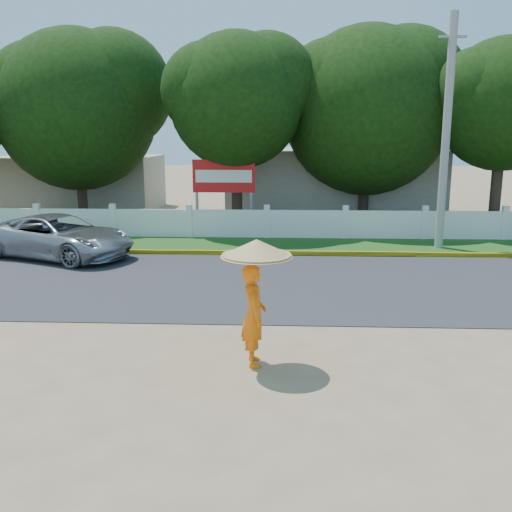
{
  "coord_description": "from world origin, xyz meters",
  "views": [
    {
      "loc": [
        0.57,
        -10.5,
        4.04
      ],
      "look_at": [
        0.0,
        2.0,
        1.3
      ],
      "focal_mm": 40.0,
      "sensor_mm": 36.0,
      "label": 1
    }
  ],
  "objects": [
    {
      "name": "ground",
      "position": [
        0.0,
        0.0,
        0.0
      ],
      "size": [
        120.0,
        120.0,
        0.0
      ],
      "primitive_type": "plane",
      "color": "#9E8460",
      "rests_on": "ground"
    },
    {
      "name": "road",
      "position": [
        0.0,
        4.5,
        0.01
      ],
      "size": [
        60.0,
        7.0,
        0.02
      ],
      "primitive_type": "cube",
      "color": "#38383A",
      "rests_on": "ground"
    },
    {
      "name": "grass_verge",
      "position": [
        0.0,
        9.75,
        0.01
      ],
      "size": [
        60.0,
        3.5,
        0.03
      ],
      "primitive_type": "cube",
      "color": "#2D601E",
      "rests_on": "ground"
    },
    {
      "name": "curb",
      "position": [
        0.0,
        8.05,
        0.08
      ],
      "size": [
        40.0,
        0.18,
        0.16
      ],
      "primitive_type": "cube",
      "color": "yellow",
      "rests_on": "ground"
    },
    {
      "name": "fence",
      "position": [
        0.0,
        11.2,
        0.55
      ],
      "size": [
        40.0,
        0.1,
        1.1
      ],
      "primitive_type": "cube",
      "color": "silver",
      "rests_on": "ground"
    },
    {
      "name": "building_near",
      "position": [
        3.0,
        18.0,
        1.6
      ],
      "size": [
        10.0,
        6.0,
        3.2
      ],
      "primitive_type": "cube",
      "color": "#B7AD99",
      "rests_on": "ground"
    },
    {
      "name": "building_far",
      "position": [
        -10.0,
        19.0,
        1.4
      ],
      "size": [
        8.0,
        5.0,
        2.8
      ],
      "primitive_type": "cube",
      "color": "#B7AD99",
      "rests_on": "ground"
    },
    {
      "name": "utility_pole",
      "position": [
        6.14,
        9.58,
        3.95
      ],
      "size": [
        0.28,
        0.28,
        7.89
      ],
      "primitive_type": "cylinder",
      "color": "gray",
      "rests_on": "ground"
    },
    {
      "name": "vehicle",
      "position": [
        -6.65,
        7.38,
        0.7
      ],
      "size": [
        5.57,
        4.09,
        1.41
      ],
      "primitive_type": "imported",
      "rotation": [
        0.0,
        0.0,
        1.18
      ],
      "color": "#9D9FA5",
      "rests_on": "ground"
    },
    {
      "name": "monk_with_parasol",
      "position": [
        0.12,
        -1.03,
        1.47
      ],
      "size": [
        1.24,
        1.24,
        2.25
      ],
      "color": "orange",
      "rests_on": "ground"
    },
    {
      "name": "billboard",
      "position": [
        -1.76,
        12.3,
        2.14
      ],
      "size": [
        2.5,
        0.13,
        2.95
      ],
      "color": "gray",
      "rests_on": "ground"
    },
    {
      "name": "tree_row",
      "position": [
        1.09,
        14.44,
        5.07
      ],
      "size": [
        36.04,
        8.38,
        8.96
      ],
      "color": "#473828",
      "rests_on": "ground"
    }
  ]
}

